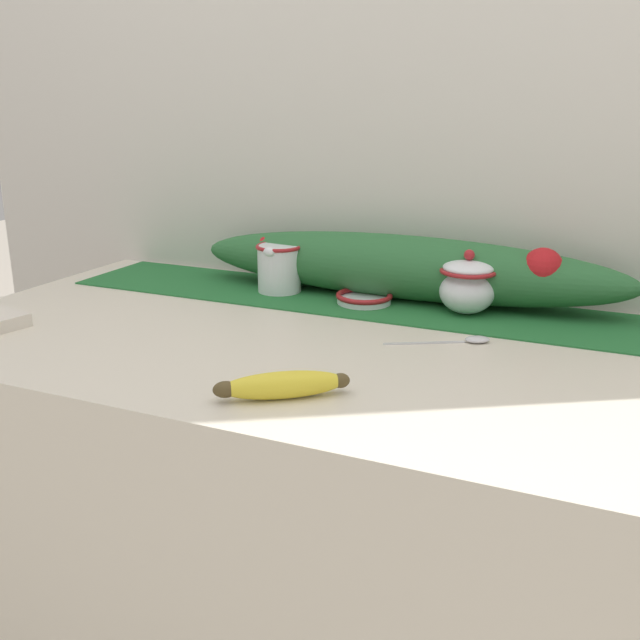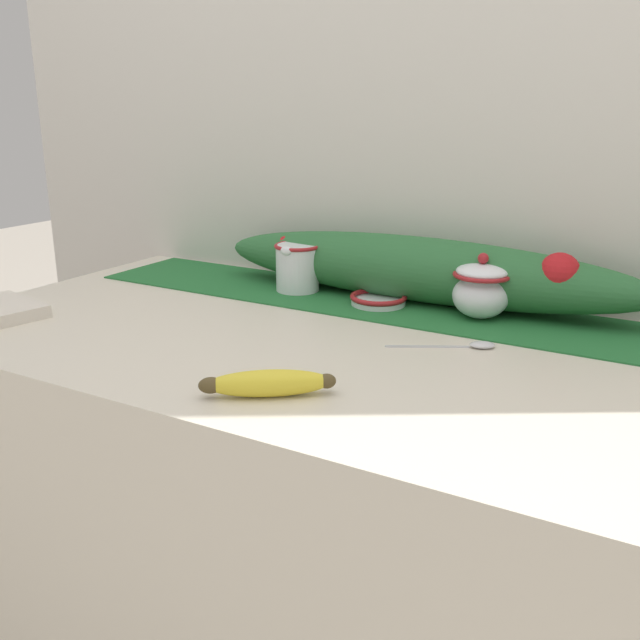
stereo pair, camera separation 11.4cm
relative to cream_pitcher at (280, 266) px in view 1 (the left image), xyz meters
name	(u,v)px [view 1 (the left image)]	position (x,y,z in m)	size (l,w,h in m)	color
countertop	(344,567)	(0.25, -0.24, -0.50)	(1.51, 0.74, 0.89)	beige
back_wall	(420,139)	(0.25, 0.15, 0.26)	(2.31, 0.04, 2.40)	silver
table_runner	(393,305)	(0.25, 0.00, -0.06)	(1.39, 0.24, 0.00)	#236B33
cream_pitcher	(280,266)	(0.00, 0.00, 0.00)	(0.10, 0.11, 0.10)	white
sugar_bowl	(467,285)	(0.39, 0.00, 0.00)	(0.11, 0.11, 0.12)	white
small_dish	(364,298)	(0.20, -0.02, -0.04)	(0.11, 0.11, 0.02)	white
banana	(282,385)	(0.26, -0.50, -0.04)	(0.17, 0.13, 0.04)	yellow
spoon	(471,340)	(0.44, -0.16, -0.05)	(0.17, 0.10, 0.01)	silver
poinsettia_garland	(404,266)	(0.25, 0.05, 0.01)	(0.90, 0.14, 0.13)	#2D6B38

